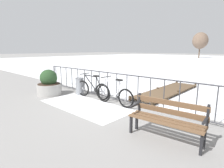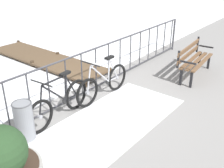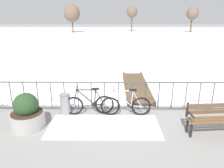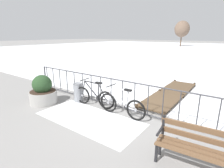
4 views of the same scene
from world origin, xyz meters
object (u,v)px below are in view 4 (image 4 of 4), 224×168
Objects in this scene: park_bench at (200,146)px; trash_bin at (78,92)px; bicycle_near_railing at (94,97)px; planter_with_shrub at (43,92)px; bicycle_second at (121,105)px.

park_bench is 2.24× the size of trash_bin.
bicycle_near_railing is 2.33× the size of trash_bin.
bicycle_near_railing is at bearing 163.05° from park_bench.
trash_bin is (0.96, 0.91, -0.08)m from planter_with_shrub.
bicycle_second is 2.72m from park_bench.
bicycle_near_railing is 1.26m from bicycle_second.
bicycle_second is at bearing 15.32° from planter_with_shrub.
park_bench is at bearing -14.00° from trash_bin.
planter_with_shrub is (-1.78, -0.91, 0.08)m from bicycle_near_railing.
bicycle_second reaches higher than trash_bin.
bicycle_second is 3.15m from planter_with_shrub.
bicycle_near_railing is 1.00× the size of bicycle_second.
trash_bin is (-4.57, 1.14, -0.14)m from park_bench.
park_bench is (3.75, -1.14, 0.14)m from bicycle_near_railing.
park_bench is 5.53m from planter_with_shrub.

